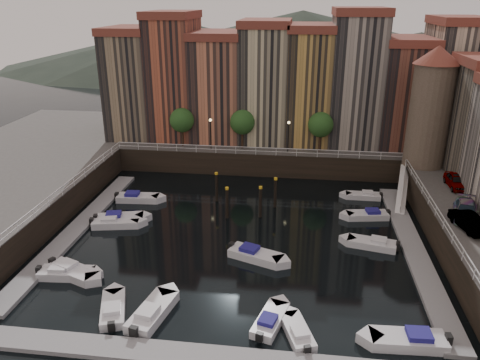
# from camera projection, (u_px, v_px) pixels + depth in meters

# --- Properties ---
(ground) EXTENTS (200.00, 200.00, 0.00)m
(ground) POSITION_uv_depth(u_px,v_px,m) (240.00, 235.00, 45.68)
(ground) COLOR black
(ground) RESTS_ON ground
(quay_far) EXTENTS (80.00, 20.00, 3.00)m
(quay_far) POSITION_uv_depth(u_px,v_px,m) (262.00, 143.00, 69.14)
(quay_far) COLOR black
(quay_far) RESTS_ON ground
(dock_left) EXTENTS (2.00, 28.00, 0.35)m
(dock_left) POSITION_uv_depth(u_px,v_px,m) (77.00, 228.00, 46.62)
(dock_left) COLOR gray
(dock_left) RESTS_ON ground
(dock_right) EXTENTS (2.00, 28.00, 0.35)m
(dock_right) POSITION_uv_depth(u_px,v_px,m) (413.00, 249.00, 42.76)
(dock_right) COLOR gray
(dock_right) RESTS_ON ground
(dock_near) EXTENTS (30.00, 2.00, 0.35)m
(dock_near) POSITION_uv_depth(u_px,v_px,m) (205.00, 357.00, 29.92)
(dock_near) COLOR gray
(dock_near) RESTS_ON ground
(mountains) EXTENTS (145.00, 100.00, 18.00)m
(mountains) POSITION_uv_depth(u_px,v_px,m) (291.00, 45.00, 144.16)
(mountains) COLOR #2D382D
(mountains) RESTS_ON ground
(far_terrace) EXTENTS (48.70, 10.30, 17.50)m
(far_terrace) POSITION_uv_depth(u_px,v_px,m) (286.00, 82.00, 62.99)
(far_terrace) COLOR #857154
(far_terrace) RESTS_ON quay_far
(corner_tower) EXTENTS (5.20, 5.20, 13.80)m
(corner_tower) POSITION_uv_depth(u_px,v_px,m) (431.00, 106.00, 52.96)
(corner_tower) COLOR #6B5B4C
(corner_tower) RESTS_ON quay_right
(promenade_trees) EXTENTS (21.20, 3.20, 5.20)m
(promenade_trees) POSITION_uv_depth(u_px,v_px,m) (247.00, 122.00, 60.24)
(promenade_trees) COLOR black
(promenade_trees) RESTS_ON quay_far
(street_lamps) EXTENTS (10.36, 0.36, 4.18)m
(street_lamps) POSITION_uv_depth(u_px,v_px,m) (249.00, 130.00, 59.53)
(street_lamps) COLOR black
(street_lamps) RESTS_ON quay_far
(railings) EXTENTS (36.08, 34.04, 0.52)m
(railings) POSITION_uv_depth(u_px,v_px,m) (246.00, 181.00, 48.81)
(railings) COLOR white
(railings) RESTS_ON ground
(gangway) EXTENTS (2.78, 8.32, 3.73)m
(gangway) POSITION_uv_depth(u_px,v_px,m) (403.00, 187.00, 52.17)
(gangway) COLOR white
(gangway) RESTS_ON ground
(mooring_pilings) EXTENTS (7.02, 4.53, 3.78)m
(mooring_pilings) POSITION_uv_depth(u_px,v_px,m) (245.00, 197.00, 50.27)
(mooring_pilings) COLOR black
(mooring_pilings) RESTS_ON ground
(boat_left_0) EXTENTS (4.82, 2.06, 1.09)m
(boat_left_0) POSITION_uv_depth(u_px,v_px,m) (65.00, 273.00, 38.66)
(boat_left_0) COLOR silver
(boat_left_0) RESTS_ON ground
(boat_left_1) EXTENTS (5.02, 3.40, 1.14)m
(boat_left_1) POSITION_uv_depth(u_px,v_px,m) (72.00, 271.00, 38.89)
(boat_left_1) COLOR silver
(boat_left_1) RESTS_ON ground
(boat_left_2) EXTENTS (5.05, 2.63, 1.13)m
(boat_left_2) POSITION_uv_depth(u_px,v_px,m) (115.00, 223.00, 47.25)
(boat_left_2) COLOR silver
(boat_left_2) RESTS_ON ground
(boat_left_3) EXTENTS (5.12, 2.94, 1.15)m
(boat_left_3) POSITION_uv_depth(u_px,v_px,m) (119.00, 218.00, 48.15)
(boat_left_3) COLOR silver
(boat_left_3) RESTS_ON ground
(boat_left_4) EXTENTS (5.05, 2.15, 1.14)m
(boat_left_4) POSITION_uv_depth(u_px,v_px,m) (137.00, 198.00, 53.12)
(boat_left_4) COLOR silver
(boat_left_4) RESTS_ON ground
(boat_right_0) EXTENTS (5.31, 2.14, 1.21)m
(boat_right_0) POSITION_uv_depth(u_px,v_px,m) (410.00, 340.00, 31.03)
(boat_right_0) COLOR silver
(boat_right_0) RESTS_ON ground
(boat_right_2) EXTENTS (4.79, 2.60, 1.07)m
(boat_right_2) POSITION_uv_depth(u_px,v_px,m) (373.00, 244.00, 43.28)
(boat_right_2) COLOR silver
(boat_right_2) RESTS_ON ground
(boat_right_3) EXTENTS (4.66, 2.34, 1.04)m
(boat_right_3) POSITION_uv_depth(u_px,v_px,m) (368.00, 215.00, 48.98)
(boat_right_3) COLOR silver
(boat_right_3) RESTS_ON ground
(boat_right_4) EXTENTS (4.13, 1.53, 0.95)m
(boat_right_4) POSITION_uv_depth(u_px,v_px,m) (364.00, 196.00, 53.84)
(boat_right_4) COLOR silver
(boat_right_4) RESTS_ON ground
(boat_near_0) EXTENTS (3.00, 4.71, 1.06)m
(boat_near_0) POSITION_uv_depth(u_px,v_px,m) (113.00, 310.00, 34.15)
(boat_near_0) COLOR silver
(boat_near_0) RESTS_ON ground
(boat_near_1) EXTENTS (2.85, 5.38, 1.21)m
(boat_near_1) POSITION_uv_depth(u_px,v_px,m) (152.00, 313.00, 33.73)
(boat_near_1) COLOR silver
(boat_near_1) RESTS_ON ground
(boat_near_2) EXTENTS (2.68, 4.53, 1.01)m
(boat_near_2) POSITION_uv_depth(u_px,v_px,m) (270.00, 321.00, 32.99)
(boat_near_2) COLOR silver
(boat_near_2) RESTS_ON ground
(boat_near_3) EXTENTS (2.71, 4.23, 0.95)m
(boat_near_3) POSITION_uv_depth(u_px,v_px,m) (298.00, 332.00, 31.89)
(boat_near_3) COLOR silver
(boat_near_3) RESTS_ON ground
(car_a) EXTENTS (1.80, 4.30, 1.45)m
(car_a) POSITION_uv_depth(u_px,v_px,m) (456.00, 182.00, 48.64)
(car_a) COLOR gray
(car_a) RESTS_ON quay_right
(car_b) EXTENTS (2.52, 4.45, 1.39)m
(car_b) POSITION_uv_depth(u_px,v_px,m) (469.00, 223.00, 39.85)
(car_b) COLOR gray
(car_b) RESTS_ON quay_right
(car_c) EXTENTS (3.14, 5.21, 1.41)m
(car_c) POSITION_uv_depth(u_px,v_px,m) (466.00, 211.00, 41.97)
(car_c) COLOR gray
(car_c) RESTS_ON quay_right
(boat_extra_903) EXTENTS (5.19, 3.45, 1.17)m
(boat_extra_903) POSITION_uv_depth(u_px,v_px,m) (255.00, 255.00, 41.34)
(boat_extra_903) COLOR silver
(boat_extra_903) RESTS_ON ground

